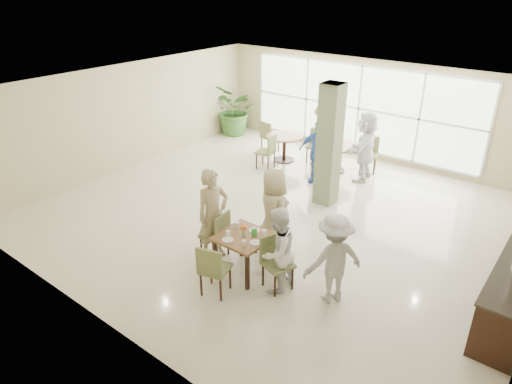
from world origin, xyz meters
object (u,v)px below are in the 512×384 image
Objects in this scene: potted_plant at (235,110)px; teen_far at (273,211)px; teen_right at (277,250)px; adult_standing at (325,123)px; round_table_right at (335,151)px; adult_b at (365,146)px; teen_standing at (334,259)px; round_table_left at (284,142)px; main_table at (244,241)px; adult_a at (317,152)px; teen_left at (213,215)px.

potted_plant is 0.98× the size of teen_far.
adult_standing is at bearing -157.97° from teen_right.
teen_right is at bearing 154.03° from teen_far.
adult_b reaches higher than round_table_right.
teen_standing is 0.86× the size of adult_b.
round_table_left is 1.53m from round_table_right.
adult_a is (-1.05, 4.20, 0.18)m from main_table.
potted_plant is at bearing 160.64° from round_table_left.
round_table_right is at bearing 109.91° from adult_standing.
round_table_left is 0.58× the size of adult_b.
round_table_left is 0.69× the size of teen_right.
teen_standing is at bearing 11.81° from adult_b.
teen_far reaches higher than round_table_left.
teen_standing is at bearing -39.40° from potted_plant.
teen_right is at bearing -70.99° from round_table_right.
adult_b is (0.60, 5.04, 0.02)m from teen_left.
potted_plant is at bearing 52.95° from teen_left.
adult_standing is at bearing 101.25° from adult_a.
potted_plant is 5.03m from adult_b.
teen_left is (4.38, -5.79, 0.05)m from potted_plant.
adult_b is at bearing 91.96° from main_table.
adult_b is 1.94m from adult_standing.
round_table_left is 5.20m from teen_left.
teen_standing reaches higher than teen_right.
potted_plant is 0.85× the size of adult_standing.
adult_standing is (-0.83, 1.81, 0.16)m from adult_a.
teen_standing is at bearing -69.23° from adult_a.
main_table is at bearing -6.61° from adult_b.
adult_b is at bearing 32.15° from adult_a.
round_table_right is at bearing 18.89° from teen_left.
teen_right is 0.97× the size of teen_standing.
adult_a reaches higher than teen_right.
adult_b is at bearing 127.81° from adult_standing.
main_table is 0.52× the size of potted_plant.
adult_a is (-1.03, 3.30, -0.03)m from teen_far.
teen_right is (0.74, -0.04, 0.11)m from main_table.
teen_standing is at bearing -61.31° from round_table_right.
teen_right reaches higher than round_table_left.
potted_plant reaches higher than round_table_left.
round_table_left is at bearing 33.88° from adult_standing.
round_table_right is (1.51, 0.20, 0.02)m from round_table_left.
adult_a is 0.84× the size of adult_standing.
adult_standing is (0.68, 1.08, 0.42)m from round_table_left.
main_table is 5.24m from round_table_right.
adult_b is at bearing 3.80° from round_table_left.
adult_b is (-1.78, 4.80, 0.12)m from teen_standing.
teen_standing is (2.38, 0.24, -0.10)m from teen_left.
teen_standing reaches higher than round_table_left.
teen_far reaches higher than potted_plant.
round_table_right is 0.62× the size of adult_b.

